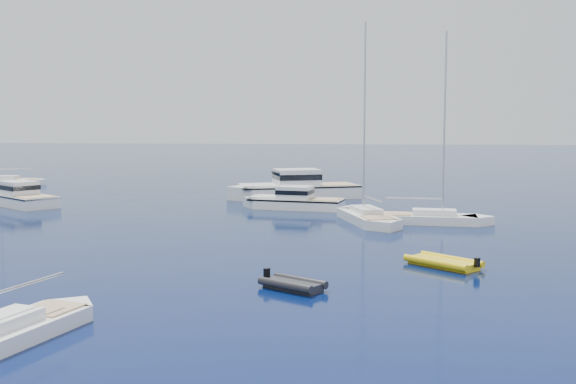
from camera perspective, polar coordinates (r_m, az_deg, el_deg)
name	(u,v)px	position (r m, az deg, el deg)	size (l,w,h in m)	color
ground	(229,300)	(29.29, -4.91, -8.86)	(400.00, 400.00, 0.00)	#071247
motor_cruiser_centre	(293,209)	(59.14, 0.40, -1.38)	(2.90, 9.47, 2.49)	white
motor_cruiser_far_l	(18,205)	(66.14, -21.32, -1.02)	(3.24, 10.58, 2.78)	white
motor_cruiser_distant	(294,198)	(67.11, 0.50, -0.52)	(4.22, 13.79, 3.62)	silver
motor_cruiser_horizon	(290,194)	(70.96, 0.17, -0.18)	(2.70, 8.84, 2.32)	silver
sailboat_fore	(10,341)	(25.82, -21.93, -11.30)	(2.26, 8.68, 12.76)	white
sailboat_mid_r	(368,222)	(51.46, 6.57, -2.50)	(2.70, 10.38, 15.25)	silver
sailboat_centre	(429,223)	(51.67, 11.49, -2.55)	(2.53, 9.75, 14.33)	white
sailboat_far_l	(8,184)	(88.39, -22.07, 0.58)	(2.54, 9.78, 14.37)	white
tender_yellow	(443,266)	(36.63, 12.65, -6.00)	(2.16, 4.00, 0.95)	#E0BB0D
tender_grey_near	(293,289)	(31.02, 0.39, -8.01)	(1.72, 3.03, 0.95)	black
tender_grey_far	(257,188)	(77.32, -2.55, 0.31)	(2.28, 4.27, 0.95)	black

